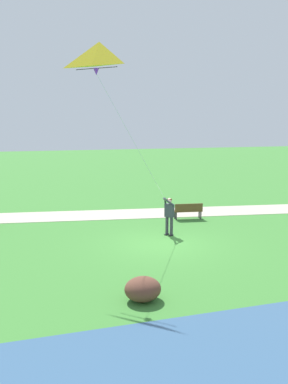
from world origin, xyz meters
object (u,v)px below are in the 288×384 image
at_px(flying_kite, 100,59).
at_px(lakeside_shrub, 143,289).
at_px(park_bench_near_walkway, 188,210).
at_px(person_kite_flyer, 169,213).

height_order(flying_kite, lakeside_shrub, flying_kite).
bearing_deg(park_bench_near_walkway, flying_kite, 133.72).
bearing_deg(flying_kite, park_bench_near_walkway, -46.28).
bearing_deg(person_kite_flyer, lakeside_shrub, 153.72).
bearing_deg(park_bench_near_walkway, person_kite_flyer, 141.67).
relative_size(flying_kite, lakeside_shrub, 5.57).
distance_m(park_bench_near_walkway, lakeside_shrub, 9.96).
xyz_separation_m(flying_kite, park_bench_near_walkway, (5.31, -5.55, -6.65)).
relative_size(person_kite_flyer, flying_kite, 0.31).
height_order(person_kite_flyer, flying_kite, flying_kite).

